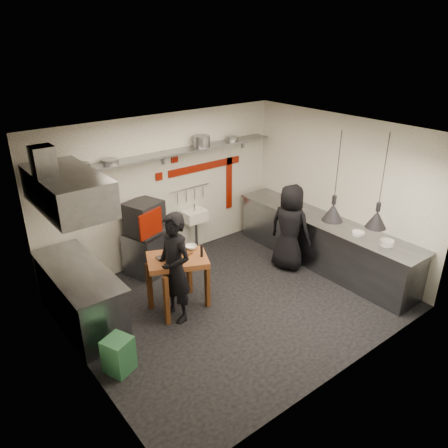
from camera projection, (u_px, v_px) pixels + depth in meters
floor at (234, 303)px, 7.23m from camera, size 5.00×5.00×0.00m
ceiling at (236, 135)px, 6.09m from camera, size 5.00×5.00×0.00m
wall_back at (164, 190)px, 8.17m from camera, size 5.00×0.04×2.80m
wall_front at (348, 284)px, 5.15m from camera, size 5.00×0.04×2.80m
wall_left at (75, 279)px, 5.25m from camera, size 0.04×4.20×2.80m
wall_right at (339, 192)px, 8.07m from camera, size 0.04×4.20×2.80m
red_band_horiz at (205, 166)px, 8.57m from camera, size 1.70×0.02×0.14m
red_band_vert at (229, 183)px, 9.11m from camera, size 0.14×0.02×1.10m
red_tile_a at (175, 159)px, 8.07m from camera, size 0.14×0.02×0.14m
red_tile_b at (159, 177)px, 7.98m from camera, size 0.14×0.02×0.14m
back_shelf at (167, 154)px, 7.74m from camera, size 4.60×0.34×0.04m
shelf_bracket_left at (58, 178)px, 6.82m from camera, size 0.04×0.06×0.24m
shelf_bracket_mid at (163, 158)px, 7.89m from camera, size 0.04×0.06×0.24m
shelf_bracket_right at (243, 142)px, 8.96m from camera, size 0.04×0.06×0.24m
pan_far_left at (81, 166)px, 6.83m from camera, size 0.31×0.31×0.09m
pan_mid_left at (110, 161)px, 7.11m from camera, size 0.34×0.34×0.07m
stock_pot at (202, 141)px, 8.12m from camera, size 0.37×0.37×0.20m
pan_right at (232, 139)px, 8.56m from camera, size 0.31×0.31×0.08m
oven_stand at (148, 252)px, 8.01m from camera, size 0.87×0.83×0.80m
combi_oven at (144, 217)px, 7.75m from camera, size 0.72×0.69×0.58m
oven_door at (151, 224)px, 7.49m from camera, size 0.53×0.20×0.46m
oven_glass at (152, 223)px, 7.51m from camera, size 0.32×0.12×0.34m
hand_sink at (195, 216)px, 8.60m from camera, size 0.46×0.34×0.22m
sink_tap at (194, 207)px, 8.53m from camera, size 0.03×0.03×0.14m
sink_drain at (196, 237)px, 8.75m from camera, size 0.06×0.06×0.66m
utensil_rail at (190, 188)px, 8.48m from camera, size 0.90×0.02×0.02m
counter_right at (322, 243)px, 8.26m from camera, size 0.70×3.80×0.90m
counter_right_top at (325, 220)px, 8.07m from camera, size 0.76×3.90×0.03m
plate_stack at (387, 243)px, 7.09m from camera, size 0.29×0.29×0.09m
small_bowl_right at (358, 233)px, 7.47m from camera, size 0.27×0.27×0.05m
counter_left at (81, 297)px, 6.59m from camera, size 0.70×1.90×0.90m
counter_left_top at (77, 270)px, 6.40m from camera, size 0.76×2.00×0.03m
extractor_hood at (68, 190)px, 5.92m from camera, size 0.78×1.60×0.50m
hood_duct at (44, 165)px, 5.62m from camera, size 0.28×0.28×0.50m
green_bin at (119, 355)px, 5.72m from camera, size 0.43×0.43×0.50m
prep_table at (178, 283)px, 6.94m from camera, size 1.10×0.96×0.92m
cutting_board at (179, 255)px, 6.79m from camera, size 0.44×0.37×0.02m
pepper_mill at (202, 251)px, 6.73m from camera, size 0.05×0.05×0.20m
lemon_a at (175, 263)px, 6.52m from camera, size 0.08×0.08×0.08m
lemon_b at (182, 261)px, 6.58m from camera, size 0.10×0.10×0.08m
veg_ball at (178, 249)px, 6.91m from camera, size 0.12×0.12×0.09m
steel_tray at (162, 257)px, 6.72m from camera, size 0.19×0.14×0.03m
bowl at (191, 247)px, 7.00m from camera, size 0.20×0.20×0.06m
heat_lamp_near at (337, 177)px, 6.64m from camera, size 0.41×0.41×1.43m
heat_lamp_far at (382, 182)px, 6.56m from camera, size 0.38×0.38×1.51m
chef_left at (175, 268)px, 6.53m from camera, size 0.50×0.69×1.76m
chef_right at (290, 228)px, 8.00m from camera, size 0.72×0.91×1.64m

